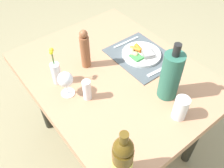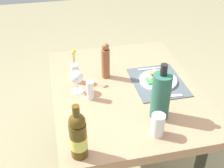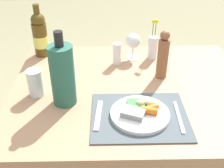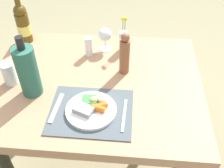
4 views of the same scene
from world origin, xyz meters
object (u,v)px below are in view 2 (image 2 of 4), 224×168
object	(u,v)px
dinner_plate	(157,80)
wine_glass	(77,78)
flower_vase	(75,72)
cooler_bottle	(161,96)
salt_shaker	(90,90)
fork	(167,96)
water_tumbler	(158,126)
dining_table	(125,99)
pepper_mill	(106,61)
wine_bottle	(78,136)
knife	(152,69)

from	to	relation	value
dinner_plate	wine_glass	size ratio (longest dim) A/B	1.65
flower_vase	cooler_bottle	bearing A→B (deg)	-137.13
flower_vase	salt_shaker	xyz separation A→B (m)	(-0.19, -0.06, -0.01)
fork	water_tumbler	bearing A→B (deg)	154.08
fork	flower_vase	size ratio (longest dim) A/B	0.83
dining_table	salt_shaker	distance (m)	0.27
dinner_plate	salt_shaker	size ratio (longest dim) A/B	2.01
wine_glass	pepper_mill	xyz separation A→B (m)	(0.12, -0.20, 0.02)
water_tumbler	dinner_plate	bearing A→B (deg)	-20.26
dinner_plate	wine_bottle	bearing A→B (deg)	131.37
fork	wine_bottle	bearing A→B (deg)	124.73
fork	salt_shaker	world-z (taller)	salt_shaker
wine_glass	flower_vase	distance (m)	0.11
fork	wine_glass	size ratio (longest dim) A/B	1.31
cooler_bottle	fork	bearing A→B (deg)	-35.78
flower_vase	cooler_bottle	world-z (taller)	cooler_bottle
pepper_mill	cooler_bottle	size ratio (longest dim) A/B	0.75
fork	dining_table	bearing A→B (deg)	58.93
salt_shaker	wine_bottle	bearing A→B (deg)	164.29
water_tumbler	flower_vase	bearing A→B (deg)	31.20
cooler_bottle	knife	bearing A→B (deg)	-14.67
dinner_plate	cooler_bottle	size ratio (longest dim) A/B	0.73
pepper_mill	salt_shaker	xyz separation A→B (m)	(-0.21, 0.13, -0.06)
pepper_mill	cooler_bottle	xyz separation A→B (m)	(-0.44, -0.20, 0.02)
pepper_mill	flower_vase	world-z (taller)	pepper_mill
wine_bottle	dinner_plate	bearing A→B (deg)	-48.63
flower_vase	cooler_bottle	xyz separation A→B (m)	(-0.43, -0.39, 0.06)
wine_glass	wine_bottle	distance (m)	0.50
knife	cooler_bottle	size ratio (longest dim) A/B	0.61
flower_vase	wine_bottle	bearing A→B (deg)	174.98
dinner_plate	knife	bearing A→B (deg)	-6.04
dinner_plate	pepper_mill	world-z (taller)	pepper_mill
knife	wine_bottle	bearing A→B (deg)	140.64
knife	pepper_mill	xyz separation A→B (m)	(-0.02, 0.32, 0.11)
knife	flower_vase	distance (m)	0.52
dining_table	salt_shaker	xyz separation A→B (m)	(-0.06, 0.22, 0.14)
water_tumbler	wine_bottle	xyz separation A→B (m)	(-0.05, 0.39, 0.06)
dinner_plate	wine_glass	xyz separation A→B (m)	(0.01, 0.50, 0.08)
water_tumbler	wine_bottle	bearing A→B (deg)	96.98
dinner_plate	fork	xyz separation A→B (m)	(-0.16, 0.00, -0.01)
fork	knife	xyz separation A→B (m)	(0.32, -0.02, 0.00)
knife	flower_vase	world-z (taller)	flower_vase
flower_vase	salt_shaker	distance (m)	0.20
water_tumbler	cooler_bottle	bearing A→B (deg)	-23.75
water_tumbler	wine_glass	distance (m)	0.56
dining_table	knife	bearing A→B (deg)	-54.20
dinner_plate	water_tumbler	world-z (taller)	water_tumbler
dining_table	water_tumbler	size ratio (longest dim) A/B	9.08
knife	wine_glass	bearing A→B (deg)	107.45
knife	salt_shaker	xyz separation A→B (m)	(-0.23, 0.45, 0.05)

